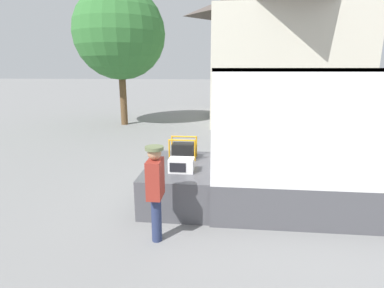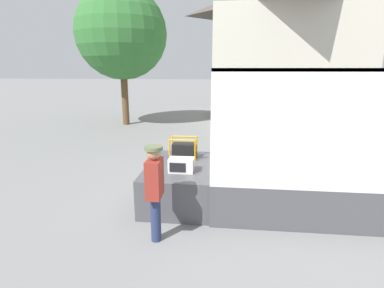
{
  "view_description": "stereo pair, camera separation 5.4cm",
  "coord_description": "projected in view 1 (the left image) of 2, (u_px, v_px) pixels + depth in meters",
  "views": [
    {
      "loc": [
        0.19,
        -6.48,
        2.99
      ],
      "look_at": [
        -0.45,
        -0.2,
        1.4
      ],
      "focal_mm": 28.0,
      "sensor_mm": 36.0,
      "label": 1
    },
    {
      "loc": [
        0.24,
        -6.47,
        2.99
      ],
      "look_at": [
        -0.45,
        -0.2,
        1.4
      ],
      "focal_mm": 28.0,
      "sensor_mm": 36.0,
      "label": 2
    }
  ],
  "objects": [
    {
      "name": "microwave",
      "position": [
        181.0,
        165.0,
        6.38
      ],
      "size": [
        0.53,
        0.36,
        0.29
      ],
      "color": "white",
      "rests_on": "tailgate_deck"
    },
    {
      "name": "box_truck",
      "position": [
        378.0,
        168.0,
        6.43
      ],
      "size": [
        6.14,
        2.48,
        3.0
      ],
      "color": "navy",
      "rests_on": "ground"
    },
    {
      "name": "street_tree",
      "position": [
        120.0,
        34.0,
        15.34
      ],
      "size": [
        4.67,
        4.67,
        7.08
      ],
      "color": "brown",
      "rests_on": "ground"
    },
    {
      "name": "portable_generator",
      "position": [
        184.0,
        150.0,
        7.32
      ],
      "size": [
        0.65,
        0.43,
        0.52
      ],
      "color": "black",
      "rests_on": "tailgate_deck"
    },
    {
      "name": "worker_person",
      "position": [
        155.0,
        184.0,
        5.11
      ],
      "size": [
        0.31,
        0.44,
        1.74
      ],
      "color": "navy",
      "rests_on": "ground"
    },
    {
      "name": "house_backdrop",
      "position": [
        279.0,
        49.0,
        17.51
      ],
      "size": [
        8.04,
        8.37,
        8.07
      ],
      "color": "beige",
      "rests_on": "ground"
    },
    {
      "name": "ground_plane",
      "position": [
        212.0,
        200.0,
        7.0
      ],
      "size": [
        160.0,
        160.0,
        0.0
      ],
      "primitive_type": "plane",
      "color": "gray"
    },
    {
      "name": "tailgate_deck",
      "position": [
        180.0,
        182.0,
        6.97
      ],
      "size": [
        1.49,
        2.36,
        0.85
      ],
      "primitive_type": "cube",
      "color": "#4C4C51",
      "rests_on": "ground"
    }
  ]
}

